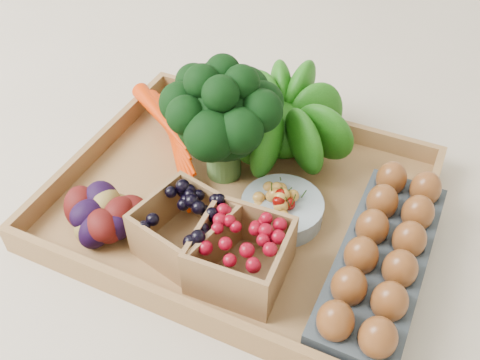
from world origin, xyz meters
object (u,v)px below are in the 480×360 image
at_px(cherry_bowl, 282,210).
at_px(egg_carton, 381,263).
at_px(broccoli, 223,138).
at_px(tray, 240,204).

bearing_deg(cherry_bowl, egg_carton, -13.41).
xyz_separation_m(broccoli, egg_carton, (0.28, -0.09, -0.05)).
distance_m(tray, broccoli, 0.11).
xyz_separation_m(tray, cherry_bowl, (0.07, -0.01, 0.02)).
height_order(broccoli, egg_carton, broccoli).
height_order(tray, cherry_bowl, cherry_bowl).
relative_size(tray, cherry_bowl, 4.43).
bearing_deg(tray, egg_carton, -10.55).
xyz_separation_m(cherry_bowl, egg_carton, (0.16, -0.04, 0.00)).
relative_size(tray, egg_carton, 1.70).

